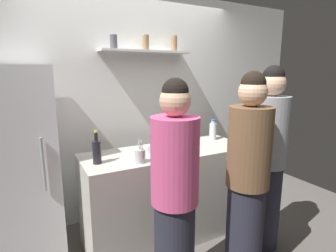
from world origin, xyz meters
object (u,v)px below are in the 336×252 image
baking_pan (168,150)px  person_grey_hoodie (267,160)px  utensil_holder (140,156)px  wine_bottle_amber_glass (180,133)px  person_brown_jacket (247,180)px  wine_bottle_dark_glass (97,151)px  water_bottle_plastic (213,131)px  refrigerator (22,166)px  person_pink_top (175,197)px

baking_pan → person_grey_hoodie: person_grey_hoodie is taller
person_grey_hoodie → utensil_holder: bearing=59.6°
utensil_holder → wine_bottle_amber_glass: size_ratio=0.71×
baking_pan → utensil_holder: utensil_holder is taller
person_grey_hoodie → person_brown_jacket: bearing=102.9°
utensil_holder → person_brown_jacket: size_ratio=0.13×
wine_bottle_dark_glass → water_bottle_plastic: 1.40m
wine_bottle_amber_glass → person_brown_jacket: person_brown_jacket is taller
water_bottle_plastic → baking_pan: bearing=-162.9°
utensil_holder → wine_bottle_amber_glass: wine_bottle_amber_glass is taller
baking_pan → wine_bottle_dark_glass: bearing=178.9°
water_bottle_plastic → wine_bottle_dark_glass: bearing=-171.7°
utensil_holder → wine_bottle_dark_glass: wine_bottle_dark_glass is taller
refrigerator → water_bottle_plastic: 1.98m
utensil_holder → wine_bottle_dark_glass: 0.37m
water_bottle_plastic → person_brown_jacket: 1.03m
wine_bottle_amber_glass → person_pink_top: (-0.59, -0.93, -0.22)m
baking_pan → wine_bottle_amber_glass: bearing=42.6°
wine_bottle_amber_glass → utensil_holder: bearing=-147.8°
water_bottle_plastic → refrigerator: bearing=175.0°
person_pink_top → person_grey_hoodie: (1.09, 0.15, 0.06)m
water_bottle_plastic → person_grey_hoodie: 0.75m
utensil_holder → person_grey_hoodie: 1.20m
water_bottle_plastic → person_brown_jacket: size_ratio=0.14×
person_grey_hoodie → baking_pan: bearing=44.5°
refrigerator → wine_bottle_dark_glass: refrigerator is taller
baking_pan → wine_bottle_dark_glass: size_ratio=1.18×
refrigerator → person_grey_hoodie: size_ratio=1.00×
person_brown_jacket → person_grey_hoodie: (0.46, 0.21, 0.03)m
wine_bottle_amber_glass → wine_bottle_dark_glass: bearing=-165.6°
refrigerator → wine_bottle_dark_glass: 0.71m
utensil_holder → wine_bottle_dark_glass: (-0.33, 0.15, 0.05)m
utensil_holder → water_bottle_plastic: water_bottle_plastic is taller
person_brown_jacket → person_grey_hoodie: person_grey_hoodie is taller
baking_pan → utensil_holder: (-0.35, -0.14, 0.04)m
refrigerator → person_pink_top: bearing=-47.6°
wine_bottle_amber_glass → refrigerator: bearing=175.4°
person_brown_jacket → person_pink_top: 0.63m
person_brown_jacket → person_pink_top: (-0.63, 0.07, -0.03)m
wine_bottle_amber_glass → person_grey_hoodie: size_ratio=0.18×
refrigerator → person_brown_jacket: refrigerator is taller
water_bottle_plastic → person_pink_top: bearing=-138.7°
refrigerator → utensil_holder: 1.06m
baking_pan → wine_bottle_dark_glass: 0.69m
person_grey_hoodie → person_pink_top: bearing=85.7°
person_brown_jacket → person_grey_hoodie: size_ratio=0.97×
wine_bottle_amber_glass → water_bottle_plastic: (0.41, -0.05, -0.01)m
person_grey_hoodie → refrigerator: bearing=54.2°
person_pink_top → refrigerator: bearing=-159.2°
water_bottle_plastic → utensil_holder: bearing=-161.3°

